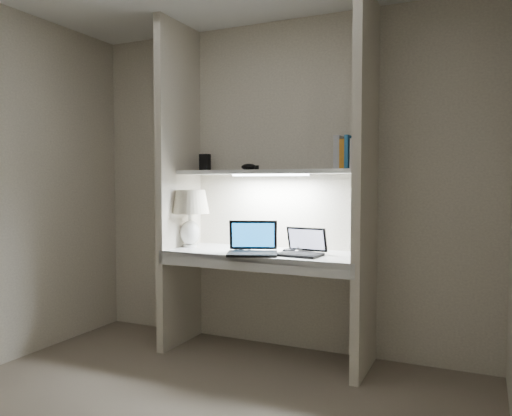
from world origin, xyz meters
The scene contains 17 objects.
back_wall centered at (0.00, 1.50, 1.25)m, with size 3.20×0.01×2.50m, color beige.
alcove_panel_left centered at (-0.73, 1.23, 1.25)m, with size 0.06×0.55×2.50m, color beige.
alcove_panel_right centered at (0.73, 1.23, 1.25)m, with size 0.06×0.55×2.50m, color beige.
desk centered at (0.00, 1.23, 0.75)m, with size 1.40×0.55×0.04m, color white.
desk_apron centered at (0.00, 0.96, 0.72)m, with size 1.46×0.03×0.10m, color silver.
shelf centered at (0.00, 1.32, 1.35)m, with size 1.40×0.36×0.03m, color silver.
strip_light centered at (0.00, 1.32, 1.33)m, with size 0.60×0.04×0.01m, color white.
table_lamp centered at (-0.63, 1.22, 1.07)m, with size 0.30×0.30×0.45m.
laptop_main centered at (-0.03, 1.08, 0.82)m, with size 0.43×0.40×0.23m.
laptop_netbook centered at (0.31, 1.18, 0.81)m, with size 0.31×0.28×0.19m.
speaker centered at (0.28, 1.33, 0.85)m, with size 0.11×0.08×0.16m, color silver.
mouse centered at (0.19, 1.23, 0.79)m, with size 0.09×0.06×0.03m, color black.
cable_coil centered at (-0.16, 1.21, 0.78)m, with size 0.10×0.10×0.01m, color black.
sticky_note centered at (-0.62, 1.24, 0.77)m, with size 0.07×0.07×0.00m, color gold.
book_row centered at (0.61, 1.34, 1.47)m, with size 0.22×0.15×0.23m.
shelf_box centered at (-0.59, 1.38, 1.43)m, with size 0.08×0.06×0.13m, color black.
shelf_gadget centered at (-0.21, 1.41, 1.39)m, with size 0.12×0.09×0.05m, color black.
Camera 1 is at (1.44, -2.08, 1.28)m, focal length 35.00 mm.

